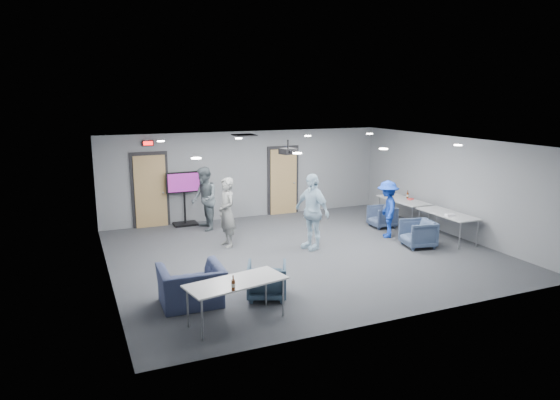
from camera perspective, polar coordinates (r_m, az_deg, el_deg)
name	(u,v)px	position (r m, az deg, el deg)	size (l,w,h in m)	color
floor	(302,252)	(12.34, 2.57, -6.00)	(9.00, 9.00, 0.00)	#373A3E
ceiling	(303,142)	(11.79, 2.69, 6.58)	(9.00, 9.00, 0.00)	silver
wall_back	(247,175)	(15.63, -3.74, 2.92)	(9.00, 0.02, 2.70)	slate
wall_front	(406,244)	(8.67, 14.20, -4.85)	(9.00, 0.02, 2.70)	slate
wall_left	(106,216)	(10.87, -19.29, -1.77)	(0.02, 8.00, 2.70)	slate
wall_right	(450,186)	(14.49, 18.89, 1.57)	(0.02, 8.00, 2.70)	slate
door_left	(150,191)	(14.93, -14.59, 1.02)	(1.06, 0.17, 2.24)	black
door_right	(283,181)	(16.07, 0.37, 2.17)	(1.06, 0.17, 2.24)	black
exit_sign	(148,143)	(14.72, -14.86, 6.30)	(0.32, 0.08, 0.16)	black
hvac_diffuser	(244,135)	(14.18, -4.11, 7.42)	(0.60, 0.60, 0.03)	black
downlights	(303,143)	(11.79, 2.69, 6.51)	(6.18, 3.78, 0.02)	white
person_a	(227,212)	(12.66, -6.08, -1.42)	(0.65, 0.42, 1.77)	gray
person_b	(204,199)	(14.30, -8.65, 0.14)	(0.88, 0.69, 1.81)	slate
person_c	(312,211)	(12.43, 3.66, -1.30)	(1.12, 0.47, 1.91)	silver
person_d	(387,209)	(13.75, 12.17, -1.03)	(1.00, 0.58, 1.55)	#1838A1
chair_right_a	(382,217)	(14.86, 11.58, -1.87)	(0.67, 0.69, 0.62)	#3C4B68
chair_right_b	(418,234)	(13.15, 15.49, -3.73)	(0.74, 0.76, 0.69)	#3E4E6B
chair_front_a	(267,280)	(9.61, -1.51, -9.15)	(0.73, 0.75, 0.68)	#364B5E
chair_front_b	(191,286)	(9.39, -10.10, -9.67)	(1.14, 1.00, 0.74)	#384162
table_right_a	(403,201)	(15.34, 13.92, -0.12)	(0.74, 1.79, 0.73)	#B6B9BC
table_right_b	(448,215)	(13.91, 18.60, -1.63)	(0.72, 1.74, 0.73)	#B6B9BC
table_front_left	(236,284)	(8.54, -5.03, -9.54)	(1.81, 1.03, 0.73)	#B6B9BC
bottle_front	(233,285)	(8.12, -5.36, -9.63)	(0.07, 0.07, 0.25)	#56270E
bottle_right	(408,195)	(15.51, 14.37, 0.51)	(0.07, 0.07, 0.25)	#56270E
snack_box	(411,199)	(15.35, 14.70, 0.10)	(0.17, 0.12, 0.04)	#E33C38
wrapper	(450,215)	(13.62, 18.87, -1.61)	(0.23, 0.16, 0.05)	white
tv_stand	(184,195)	(14.92, -10.88, 0.55)	(1.04, 0.50, 1.60)	black
projector	(288,151)	(12.65, 0.92, 5.62)	(0.45, 0.41, 0.36)	black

